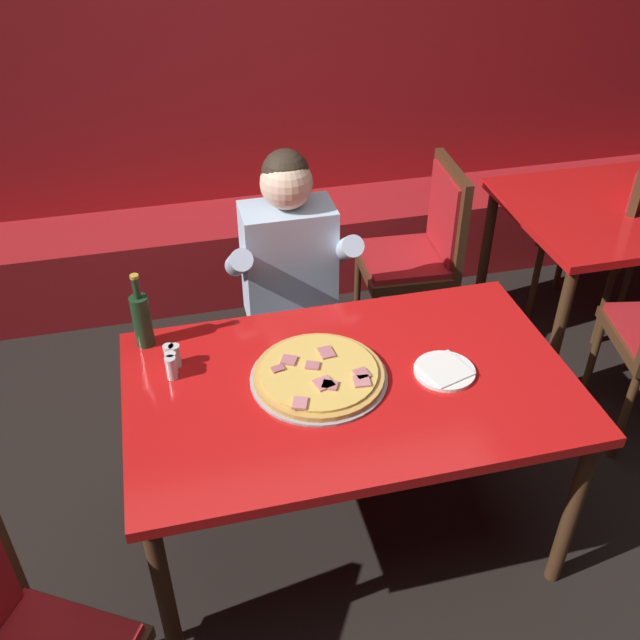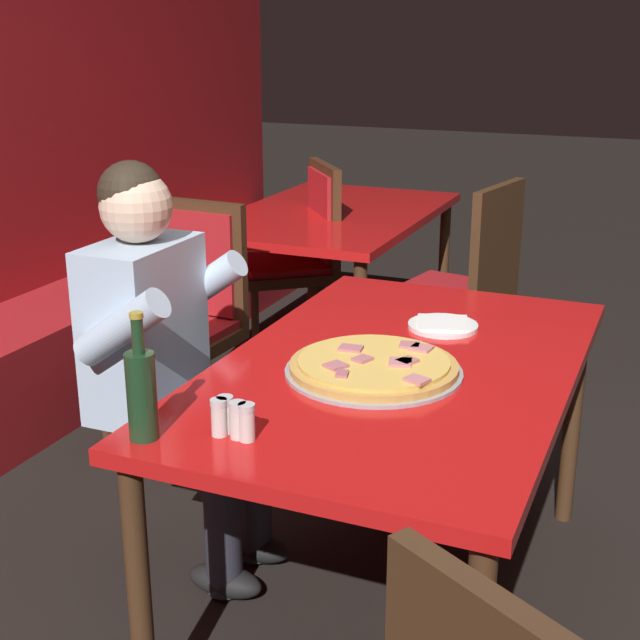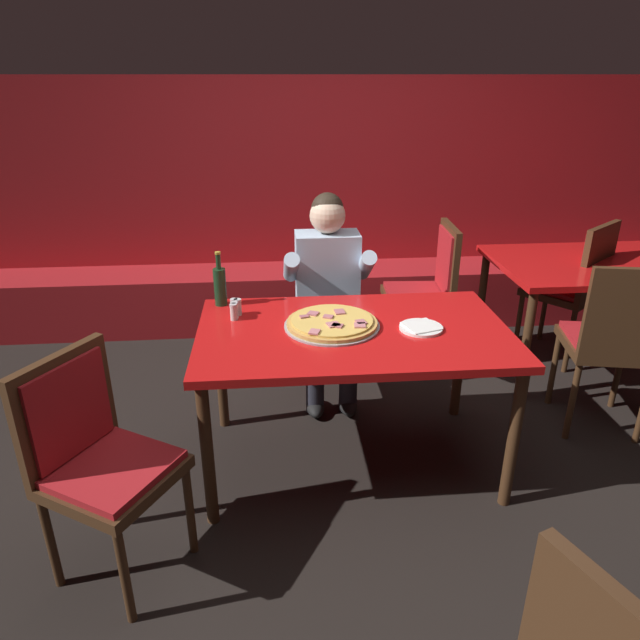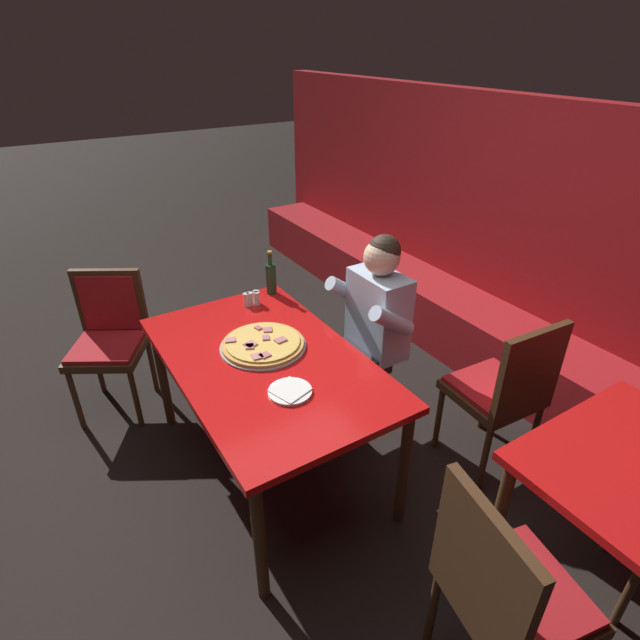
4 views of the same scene
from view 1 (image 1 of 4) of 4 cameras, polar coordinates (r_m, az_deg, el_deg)
The scene contains 14 objects.
ground_plane at distance 2.97m, azimuth 2.07°, elevation -16.21°, with size 24.00×24.00×0.00m, color black.
booth_wall_panel at distance 4.20m, azimuth -5.91°, elevation 16.38°, with size 6.80×0.16×1.90m, color #A3191E.
booth_bench at distance 4.21m, azimuth -4.64°, elevation 5.70°, with size 6.46×0.48×0.46m, color #A3191E.
main_dining_table at distance 2.46m, azimuth 2.41°, elevation -6.24°, with size 1.50×0.91×0.77m.
pizza at distance 2.40m, azimuth -0.08°, elevation -4.42°, with size 0.47×0.47×0.05m.
plate_white_paper at distance 2.47m, azimuth 9.94°, elevation -4.01°, with size 0.21×0.21×0.02m.
beer_bottle at distance 2.58m, azimuth -14.07°, elevation 0.09°, with size 0.07×0.07×0.29m.
shaker_black_pepper at distance 2.50m, azimuth -11.94°, elevation -2.89°, with size 0.04×0.04×0.09m.
shaker_oregano at distance 2.50m, azimuth -11.49°, elevation -2.89°, with size 0.04×0.04×0.09m.
shaker_red_pepper_flakes at distance 2.45m, azimuth -11.80°, elevation -3.86°, with size 0.04×0.04×0.09m.
shaker_parmesan at distance 2.46m, azimuth -11.78°, elevation -3.51°, with size 0.04×0.04×0.09m.
diner_seated_blue_shirt at distance 2.98m, azimuth -2.15°, elevation 2.54°, with size 0.53×0.53×1.27m.
dining_chair_side_aisle at distance 3.56m, azimuth 8.12°, elevation 5.85°, with size 0.47×0.47×0.99m.
dining_chair_near_right at distance 3.98m, azimuth 22.34°, elevation 6.97°, with size 0.62×0.62×1.01m.
Camera 1 is at (-0.53, -1.74, 2.34)m, focal length 40.00 mm.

